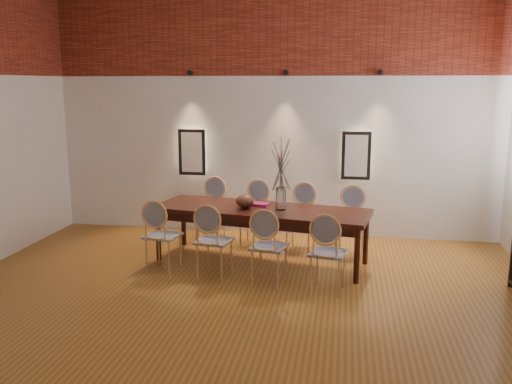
% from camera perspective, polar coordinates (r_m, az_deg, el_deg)
% --- Properties ---
extents(floor, '(7.00, 7.00, 0.02)m').
position_cam_1_polar(floor, '(5.61, -3.23, -13.96)').
color(floor, '#996324').
rests_on(floor, ground).
extents(wall_back, '(7.00, 0.10, 4.00)m').
position_cam_1_polar(wall_back, '(8.58, 1.84, 8.77)').
color(wall_back, silver).
rests_on(wall_back, ground).
extents(brick_band_back, '(7.00, 0.02, 1.50)m').
position_cam_1_polar(brick_band_back, '(8.54, 1.83, 17.16)').
color(brick_band_back, maroon).
rests_on(brick_band_back, ground).
extents(niche_left, '(0.36, 0.06, 0.66)m').
position_cam_1_polar(niche_left, '(8.81, -6.71, 4.20)').
color(niche_left, '#FFEAC6').
rests_on(niche_left, wall_back).
extents(niche_right, '(0.36, 0.06, 0.66)m').
position_cam_1_polar(niche_right, '(8.47, 10.49, 3.80)').
color(niche_right, '#FFEAC6').
rests_on(niche_right, wall_back).
extents(spot_fixture_left, '(0.08, 0.10, 0.08)m').
position_cam_1_polar(spot_fixture_left, '(8.71, -6.96, 12.36)').
color(spot_fixture_left, black).
rests_on(spot_fixture_left, wall_back).
extents(spot_fixture_mid, '(0.08, 0.10, 0.08)m').
position_cam_1_polar(spot_fixture_mid, '(8.42, 3.13, 12.46)').
color(spot_fixture_mid, black).
rests_on(spot_fixture_mid, wall_back).
extents(spot_fixture_right, '(0.08, 0.10, 0.08)m').
position_cam_1_polar(spot_fixture_right, '(8.38, 12.91, 12.20)').
color(spot_fixture_right, black).
rests_on(spot_fixture_right, wall_back).
extents(dining_table, '(2.99, 1.40, 0.75)m').
position_cam_1_polar(dining_table, '(7.34, 0.51, -4.56)').
color(dining_table, '#35100A').
rests_on(dining_table, floor).
extents(chair_near_a, '(0.51, 0.51, 0.94)m').
position_cam_1_polar(chair_near_a, '(7.08, -9.75, -4.52)').
color(chair_near_a, tan).
rests_on(chair_near_a, floor).
extents(chair_near_b, '(0.51, 0.51, 0.94)m').
position_cam_1_polar(chair_near_b, '(6.77, -4.41, -5.13)').
color(chair_near_b, tan).
rests_on(chair_near_b, floor).
extents(chair_near_c, '(0.51, 0.51, 0.94)m').
position_cam_1_polar(chair_near_c, '(6.53, 1.40, -5.74)').
color(chair_near_c, tan).
rests_on(chair_near_c, floor).
extents(chair_near_d, '(0.51, 0.51, 0.94)m').
position_cam_1_polar(chair_near_d, '(6.35, 7.60, -6.32)').
color(chair_near_d, tan).
rests_on(chair_near_d, floor).
extents(chair_far_a, '(0.51, 0.51, 0.94)m').
position_cam_1_polar(chair_far_a, '(8.36, -4.84, -1.93)').
color(chair_far_a, tan).
rests_on(chair_far_a, floor).
extents(chair_far_b, '(0.51, 0.51, 0.94)m').
position_cam_1_polar(chair_far_b, '(8.10, -0.20, -2.32)').
color(chair_far_b, tan).
rests_on(chair_far_b, floor).
extents(chair_far_c, '(0.51, 0.51, 0.94)m').
position_cam_1_polar(chair_far_c, '(7.90, 4.72, -2.73)').
color(chair_far_c, tan).
rests_on(chair_far_c, floor).
extents(chair_far_d, '(0.51, 0.51, 0.94)m').
position_cam_1_polar(chair_far_d, '(7.76, 9.86, -3.12)').
color(chair_far_d, tan).
rests_on(chair_far_d, floor).
extents(vase, '(0.14, 0.14, 0.30)m').
position_cam_1_polar(vase, '(7.13, 2.62, -0.70)').
color(vase, silver).
rests_on(vase, dining_table).
extents(dried_branches, '(0.50, 0.50, 0.70)m').
position_cam_1_polar(dried_branches, '(7.05, 2.66, 2.88)').
color(dried_branches, '#4B3D2F').
rests_on(dried_branches, vase).
extents(bowl, '(0.24, 0.24, 0.18)m').
position_cam_1_polar(bowl, '(7.25, -1.19, -0.97)').
color(bowl, brown).
rests_on(bowl, dining_table).
extents(book, '(0.29, 0.22, 0.03)m').
position_cam_1_polar(book, '(7.42, 0.33, -1.28)').
color(book, '#941751').
rests_on(book, dining_table).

